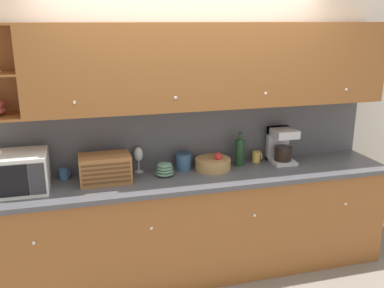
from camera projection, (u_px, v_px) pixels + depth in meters
The scene contains 15 objects.
ground_plane at pixel (187, 255), 4.23m from camera, with size 24.00×24.00×0.00m, color slate.
wall_back at pixel (185, 127), 3.89m from camera, with size 5.92×0.06×2.60m.
counter_unit at pixel (195, 225), 3.82m from camera, with size 3.54×0.62×0.95m.
backsplash_panel at pixel (186, 135), 3.88m from camera, with size 3.52×0.01×0.57m.
upper_cabinets at pixel (210, 66), 3.58m from camera, with size 3.52×0.37×0.70m.
microwave at pixel (14, 173), 3.31m from camera, with size 0.51×0.38×0.31m.
mug_blue_second at pixel (64, 174), 3.60m from camera, with size 0.09×0.08×0.09m.
bread_box at pixel (105, 169), 3.51m from camera, with size 0.42×0.26×0.23m.
wine_glass at pixel (138, 155), 3.74m from camera, with size 0.08×0.08×0.23m.
bowl_stack_on_counter at pixel (165, 170), 3.67m from camera, with size 0.16×0.16×0.12m.
storage_canister at pixel (183, 161), 3.81m from camera, with size 0.14×0.14×0.16m.
fruit_basket at pixel (213, 164), 3.83m from camera, with size 0.32×0.32×0.16m.
wine_bottle at pixel (240, 150), 3.92m from camera, with size 0.09×0.09×0.31m.
mug at pixel (257, 157), 4.03m from camera, with size 0.09×0.08×0.10m.
coffee_maker at pixel (281, 145), 4.00m from camera, with size 0.21×0.26×0.33m.
Camera 1 is at (-0.93, -3.63, 2.24)m, focal length 40.00 mm.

